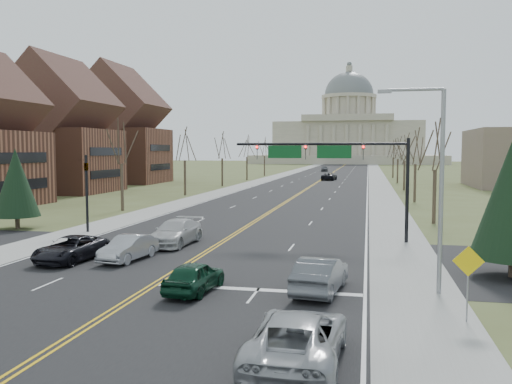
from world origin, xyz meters
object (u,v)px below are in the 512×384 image
at_px(car_nb_inner_lead, 194,276).
at_px(car_nb_outer_second, 297,337).
at_px(car_nb_outer_lead, 320,275).
at_px(car_sb_outer_lead, 71,249).
at_px(signal_mast, 333,159).
at_px(warn_sign, 468,269).
at_px(car_far_sb, 324,169).
at_px(signal_left, 87,185).
at_px(car_sb_inner_second, 175,232).
at_px(street_light, 435,176).
at_px(car_far_nb, 329,176).
at_px(car_sb_inner_lead, 129,248).

bearing_deg(car_nb_inner_lead, car_nb_outer_second, 133.05).
distance_m(car_nb_outer_lead, car_sb_outer_lead, 15.15).
bearing_deg(signal_mast, warn_sign, -70.93).
xyz_separation_m(warn_sign, car_far_sb, (-16.46, 142.32, -1.18)).
height_order(signal_left, car_nb_outer_second, signal_left).
relative_size(signal_mast, car_nb_outer_second, 2.11).
height_order(car_nb_outer_lead, car_sb_inner_second, car_sb_inner_second).
distance_m(car_nb_outer_lead, car_nb_outer_second, 8.28).
relative_size(car_nb_outer_second, car_far_sb, 1.19).
height_order(car_sb_inner_second, car_far_sb, car_sb_inner_second).
distance_m(car_nb_inner_lead, car_nb_outer_lead, 5.63).
bearing_deg(warn_sign, street_light, 100.75).
relative_size(car_nb_outer_lead, car_nb_outer_second, 0.84).
distance_m(warn_sign, car_far_nb, 95.76).
bearing_deg(car_sb_outer_lead, car_far_nb, 89.78).
bearing_deg(car_sb_outer_lead, warn_sign, -14.05).
bearing_deg(car_sb_inner_lead, signal_left, 137.22).
relative_size(car_sb_inner_second, car_far_nb, 1.00).
relative_size(car_sb_inner_lead, car_sb_outer_lead, 0.86).
height_order(signal_mast, car_sb_inner_lead, signal_mast).
xyz_separation_m(signal_left, car_nb_outer_second, (19.36, -22.65, -2.90)).
distance_m(signal_mast, car_far_nb, 77.88).
distance_m(car_nb_outer_second, car_sb_outer_lead, 19.12).
relative_size(street_light, car_far_sb, 1.87).
bearing_deg(signal_left, car_nb_inner_lead, -48.26).
relative_size(signal_mast, car_sb_inner_second, 2.12).
distance_m(car_nb_outer_second, car_far_nb, 100.35).
relative_size(car_nb_outer_second, car_sb_inner_second, 1.01).
distance_m(signal_left, car_sb_inner_second, 9.99).
bearing_deg(warn_sign, car_far_nb, 97.03).
relative_size(signal_left, car_nb_outer_second, 1.04).
bearing_deg(signal_mast, street_light, -68.59).
distance_m(warn_sign, car_sb_inner_lead, 18.96).
relative_size(signal_left, street_light, 0.66).
xyz_separation_m(signal_left, car_sb_inner_second, (8.69, -4.01, -2.87)).
bearing_deg(car_sb_inner_second, car_far_nb, 89.56).
bearing_deg(warn_sign, car_nb_inner_lead, 169.60).
relative_size(warn_sign, car_nb_inner_lead, 0.69).
xyz_separation_m(car_nb_outer_second, car_sb_inner_second, (-10.67, 18.63, 0.03)).
bearing_deg(car_far_nb, car_sb_inner_lead, 93.28).
xyz_separation_m(signal_mast, car_sb_inner_second, (-10.26, -4.01, -4.92)).
xyz_separation_m(car_sb_inner_lead, car_far_nb, (5.42, 87.03, 0.07)).
height_order(warn_sign, car_nb_inner_lead, warn_sign).
relative_size(car_nb_inner_lead, car_nb_outer_lead, 0.85).
xyz_separation_m(street_light, car_nb_inner_lead, (-10.45, -1.96, -4.51)).
xyz_separation_m(car_nb_inner_lead, car_far_sb, (-5.25, 140.27, 0.12)).
distance_m(car_sb_inner_lead, car_far_sb, 134.32).
bearing_deg(car_far_nb, signal_mast, 101.02).
relative_size(signal_left, car_sb_outer_lead, 1.18).
relative_size(warn_sign, car_nb_outer_second, 0.50).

